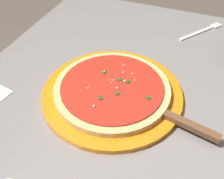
{
  "coord_description": "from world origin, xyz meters",
  "views": [
    {
      "loc": [
        0.48,
        0.13,
        1.2
      ],
      "look_at": [
        0.03,
        -0.05,
        0.75
      ],
      "focal_mm": 42.82,
      "sensor_mm": 36.0,
      "label": 1
    }
  ],
  "objects_px": {
    "pizza": "(112,89)",
    "pizza_server": "(174,118)",
    "fork": "(203,31)",
    "serving_plate": "(112,93)"
  },
  "relations": [
    {
      "from": "pizza",
      "to": "pizza_server",
      "type": "bearing_deg",
      "value": 77.55
    },
    {
      "from": "pizza",
      "to": "fork",
      "type": "height_order",
      "value": "pizza"
    },
    {
      "from": "pizza_server",
      "to": "fork",
      "type": "relative_size",
      "value": 1.39
    },
    {
      "from": "serving_plate",
      "to": "pizza_server",
      "type": "relative_size",
      "value": 1.57
    },
    {
      "from": "pizza_server",
      "to": "fork",
      "type": "height_order",
      "value": "pizza_server"
    },
    {
      "from": "pizza",
      "to": "serving_plate",
      "type": "bearing_deg",
      "value": -37.74
    },
    {
      "from": "serving_plate",
      "to": "pizza_server",
      "type": "xyz_separation_m",
      "value": [
        0.04,
        0.16,
        0.01
      ]
    },
    {
      "from": "serving_plate",
      "to": "pizza",
      "type": "bearing_deg",
      "value": 142.26
    },
    {
      "from": "pizza",
      "to": "pizza_server",
      "type": "height_order",
      "value": "pizza"
    },
    {
      "from": "serving_plate",
      "to": "fork",
      "type": "bearing_deg",
      "value": 156.69
    }
  ]
}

